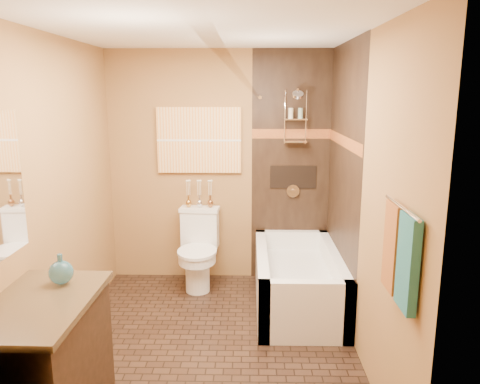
{
  "coord_description": "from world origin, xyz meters",
  "views": [
    {
      "loc": [
        0.32,
        -3.52,
        2.07
      ],
      "look_at": [
        0.24,
        0.4,
        1.22
      ],
      "focal_mm": 35.0,
      "sensor_mm": 36.0,
      "label": 1
    }
  ],
  "objects_px": {
    "bathtub": "(298,284)",
    "vanity": "(43,366)",
    "toilet": "(198,249)",
    "sunset_painting": "(199,140)"
  },
  "relations": [
    {
      "from": "sunset_painting",
      "to": "bathtub",
      "type": "relative_size",
      "value": 0.6
    },
    {
      "from": "toilet",
      "to": "vanity",
      "type": "distance_m",
      "value": 2.31
    },
    {
      "from": "bathtub",
      "to": "toilet",
      "type": "bearing_deg",
      "value": 155.95
    },
    {
      "from": "bathtub",
      "to": "vanity",
      "type": "bearing_deg",
      "value": -134.58
    },
    {
      "from": "bathtub",
      "to": "vanity",
      "type": "relative_size",
      "value": 1.53
    },
    {
      "from": "bathtub",
      "to": "vanity",
      "type": "distance_m",
      "value": 2.47
    },
    {
      "from": "vanity",
      "to": "bathtub",
      "type": "bearing_deg",
      "value": 46.28
    },
    {
      "from": "bathtub",
      "to": "toilet",
      "type": "xyz_separation_m",
      "value": [
        -1.02,
        0.45,
        0.2
      ]
    },
    {
      "from": "toilet",
      "to": "vanity",
      "type": "xyz_separation_m",
      "value": [
        -0.71,
        -2.2,
        0.01
      ]
    },
    {
      "from": "bathtub",
      "to": "vanity",
      "type": "height_order",
      "value": "vanity"
    }
  ]
}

